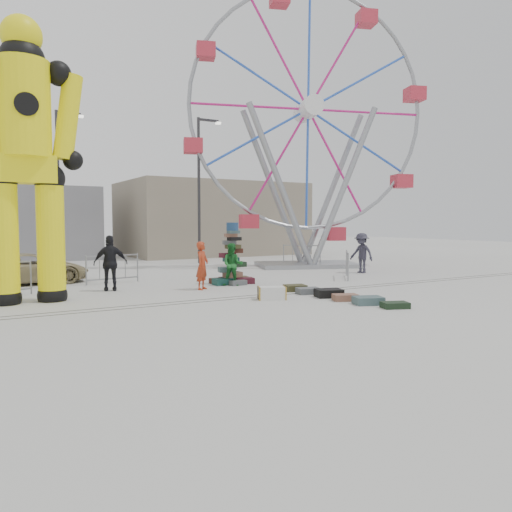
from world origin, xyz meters
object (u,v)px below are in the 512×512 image
barricade_dummy_c (113,269)px  parked_suv (30,269)px  suitcase_tower (232,267)px  barricade_wheel_back (302,255)px  steamer_trunk (272,293)px  barricade_wheel_front (347,265)px  pedestrian_grey (362,253)px  crash_test_dummy (25,149)px  ferris_wheel (308,130)px  pedestrian_black (111,263)px  lamp_post_left (60,179)px  pedestrian_green (233,265)px  lamp_post_right (200,182)px

barricade_dummy_c → parked_suv: size_ratio=0.49×
suitcase_tower → barricade_wheel_back: (6.81, 5.07, -0.09)m
steamer_trunk → barricade_wheel_front: (5.60, 3.13, 0.36)m
steamer_trunk → barricade_wheel_back: bearing=73.4°
barricade_wheel_front → pedestrian_grey: bearing=-17.5°
suitcase_tower → parked_suv: bearing=154.7°
crash_test_dummy → ferris_wheel: bearing=21.0°
barricade_dummy_c → pedestrian_black: 2.15m
lamp_post_left → pedestrian_green: 12.84m
parked_suv → barricade_wheel_back: bearing=-88.1°
lamp_post_left → pedestrian_grey: lamp_post_left is taller
barricade_dummy_c → pedestrian_green: size_ratio=1.30×
ferris_wheel → steamer_trunk: 12.92m
barricade_wheel_front → parked_suv: parked_suv is taller
steamer_trunk → parked_suv: 9.64m
lamp_post_right → barricade_dummy_c: lamp_post_right is taller
crash_test_dummy → barricade_wheel_back: size_ratio=4.14×
barricade_wheel_back → pedestrian_black: bearing=-106.0°
barricade_dummy_c → pedestrian_green: 4.61m
lamp_post_left → crash_test_dummy: (-2.80, -11.99, -0.12)m
suitcase_tower → barricade_wheel_front: 4.96m
ferris_wheel → barricade_wheel_front: ferris_wheel is taller
lamp_post_left → parked_suv: 8.60m
lamp_post_right → barricade_dummy_c: (-6.59, -6.71, -3.93)m
barricade_dummy_c → barricade_wheel_back: same height
pedestrian_black → parked_suv: 4.05m
pedestrian_green → parked_suv: pedestrian_green is taller
crash_test_dummy → pedestrian_green: bearing=2.9°
lamp_post_right → pedestrian_green: 10.77m
barricade_wheel_front → suitcase_tower: bearing=119.1°
barricade_dummy_c → pedestrian_grey: (10.68, -1.83, 0.35)m
lamp_post_left → pedestrian_grey: size_ratio=4.44×
barricade_dummy_c → pedestrian_green: bearing=-47.5°
pedestrian_grey → barricade_wheel_front: bearing=-68.9°
barricade_wheel_back → barricade_wheel_front: bearing=-57.1°
pedestrian_black → steamer_trunk: bearing=143.7°
lamp_post_left → pedestrian_black: (-0.17, -10.74, -3.55)m
ferris_wheel → pedestrian_black: (-10.99, -3.99, -6.00)m
pedestrian_green → pedestrian_grey: 7.22m
pedestrian_grey → parked_suv: (-13.37, 3.24, -0.33)m
barricade_dummy_c → crash_test_dummy: bearing=-142.2°
steamer_trunk → pedestrian_grey: pedestrian_grey is taller
pedestrian_black → pedestrian_grey: size_ratio=1.04×
suitcase_tower → barricade_wheel_back: 8.49m
lamp_post_right → pedestrian_grey: lamp_post_right is taller
lamp_post_left → parked_suv: lamp_post_left is taller
suitcase_tower → steamer_trunk: (-0.71, -3.94, -0.45)m
suitcase_tower → parked_suv: (-6.51, 3.75, -0.07)m
suitcase_tower → crash_test_dummy: bearing=-167.8°
pedestrian_black → parked_suv: pedestrian_black is taller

